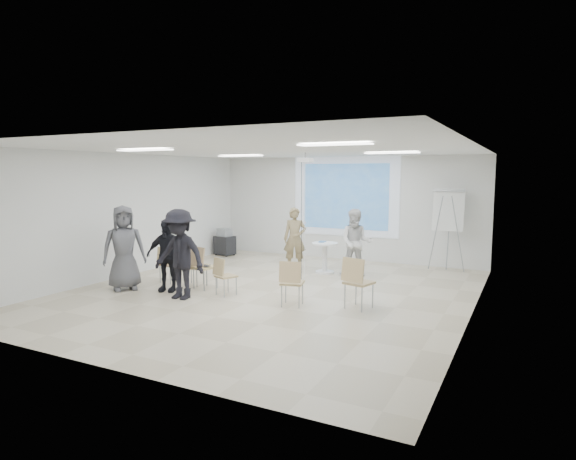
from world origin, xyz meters
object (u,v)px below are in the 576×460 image
at_px(laptop, 206,265).
at_px(audience_outer, 124,243).
at_px(chair_center, 223,273).
at_px(pedestal_table, 325,256).
at_px(player_left, 295,235).
at_px(audience_left, 166,251).
at_px(chair_right_inner, 291,279).
at_px(flipchart_easel, 448,211).
at_px(chair_left_inner, 202,264).
at_px(player_right, 356,239).
at_px(chair_far_left, 168,262).
at_px(av_cart, 225,243).
at_px(audience_mid, 179,248).
at_px(chair_left_mid, 192,264).
at_px(chair_right_far, 357,279).

distance_m(laptop, audience_outer, 1.82).
bearing_deg(laptop, chair_center, 168.01).
xyz_separation_m(pedestal_table, player_left, (-0.87, 0.07, 0.48)).
bearing_deg(audience_left, chair_right_inner, -14.74).
distance_m(player_left, flipchart_easel, 3.98).
bearing_deg(pedestal_table, chair_left_inner, -122.00).
distance_m(player_right, chair_far_left, 4.54).
bearing_deg(chair_right_inner, av_cart, 121.96).
bearing_deg(chair_right_inner, audience_mid, 178.06).
height_order(chair_left_mid, chair_left_inner, chair_left_inner).
bearing_deg(player_right, chair_left_inner, -146.87).
xyz_separation_m(chair_left_inner, chair_right_far, (3.52, -0.00, 0.02)).
bearing_deg(chair_right_far, av_cart, 159.49).
relative_size(player_right, chair_left_inner, 1.93).
bearing_deg(laptop, audience_left, 60.07).
distance_m(chair_far_left, chair_left_inner, 1.09).
height_order(player_left, player_right, player_left).
distance_m(chair_right_far, audience_left, 4.12).
relative_size(pedestal_table, chair_left_inner, 0.85).
distance_m(chair_center, chair_right_far, 2.80).
xyz_separation_m(chair_center, audience_mid, (-0.63, -0.60, 0.56)).
height_order(chair_right_inner, audience_left, audience_left).
bearing_deg(chair_right_far, player_right, 123.55).
height_order(chair_left_mid, chair_right_inner, chair_right_inner).
bearing_deg(pedestal_table, player_right, 6.60).
bearing_deg(flipchart_easel, chair_center, -128.05).
xyz_separation_m(player_right, chair_right_inner, (-0.16, -3.24, -0.39)).
xyz_separation_m(pedestal_table, av_cart, (-3.81, 1.13, -0.06)).
xyz_separation_m(chair_left_mid, audience_outer, (-1.09, -0.94, 0.54)).
bearing_deg(av_cart, chair_left_mid, -55.73).
relative_size(chair_far_left, av_cart, 1.01).
xyz_separation_m(audience_left, av_cart, (-1.51, 4.39, -0.49)).
xyz_separation_m(chair_left_mid, chair_right_far, (3.91, -0.16, 0.10)).
bearing_deg(chair_left_mid, chair_right_far, -11.39).
xyz_separation_m(chair_left_mid, laptop, (0.41, -0.06, 0.02)).
height_order(chair_center, laptop, chair_center).
xyz_separation_m(player_left, flipchart_easel, (3.58, 1.62, 0.63)).
distance_m(laptop, audience_left, 0.91).
xyz_separation_m(chair_left_mid, audience_mid, (0.49, -1.02, 0.54)).
height_order(audience_mid, audience_outer, same).
height_order(chair_center, chair_right_inner, chair_right_inner).
relative_size(pedestal_table, audience_mid, 0.39).
bearing_deg(audience_mid, player_right, 56.84).
distance_m(player_left, audience_outer, 4.32).
relative_size(player_left, chair_far_left, 2.20).
height_order(laptop, audience_outer, audience_outer).
distance_m(chair_left_inner, av_cart, 4.43).
bearing_deg(audience_left, pedestal_table, 37.92).
distance_m(chair_center, audience_mid, 1.03).
height_order(pedestal_table, chair_center, pedestal_table).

